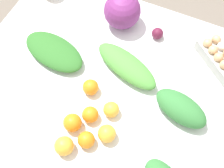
# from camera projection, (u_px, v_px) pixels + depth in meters

# --- Properties ---
(ground_plane) EXTENTS (8.00, 8.00, 0.00)m
(ground_plane) POSITION_uv_depth(u_px,v_px,m) (112.00, 141.00, 2.10)
(ground_plane) COLOR #70665B
(dining_table) EXTENTS (1.36, 1.10, 0.77)m
(dining_table) POSITION_uv_depth(u_px,v_px,m) (112.00, 95.00, 1.50)
(dining_table) COLOR silver
(dining_table) RESTS_ON ground_plane
(cabbage_purple) EXTENTS (0.18, 0.18, 0.18)m
(cabbage_purple) POSITION_uv_depth(u_px,v_px,m) (122.00, 11.00, 1.53)
(cabbage_purple) COLOR #7A2D75
(cabbage_purple) RESTS_ON dining_table
(egg_carton) EXTENTS (0.27, 0.25, 0.09)m
(egg_carton) POSITION_uv_depth(u_px,v_px,m) (221.00, 59.00, 1.45)
(egg_carton) COLOR #A8A8A3
(egg_carton) RESTS_ON dining_table
(greens_bunch_kale) EXTENTS (0.35, 0.23, 0.07)m
(greens_bunch_kale) POSITION_uv_depth(u_px,v_px,m) (54.00, 51.00, 1.48)
(greens_bunch_kale) COLOR #2D6B28
(greens_bunch_kale) RESTS_ON dining_table
(greens_bunch_chard) EXTENTS (0.27, 0.18, 0.10)m
(greens_bunch_chard) POSITION_uv_depth(u_px,v_px,m) (181.00, 108.00, 1.32)
(greens_bunch_chard) COLOR #337538
(greens_bunch_chard) RESTS_ON dining_table
(greens_bunch_dandelion) EXTENTS (0.36, 0.23, 0.08)m
(greens_bunch_dandelion) POSITION_uv_depth(u_px,v_px,m) (127.00, 66.00, 1.44)
(greens_bunch_dandelion) COLOR #4C933D
(greens_bunch_dandelion) RESTS_ON dining_table
(beet_root) EXTENTS (0.06, 0.06, 0.06)m
(beet_root) POSITION_uv_depth(u_px,v_px,m) (157.00, 33.00, 1.54)
(beet_root) COLOR #5B1933
(beet_root) RESTS_ON dining_table
(orange_0) EXTENTS (0.08, 0.08, 0.08)m
(orange_0) POSITION_uv_depth(u_px,v_px,m) (107.00, 134.00, 1.27)
(orange_0) COLOR #F9A833
(orange_0) RESTS_ON dining_table
(orange_1) EXTENTS (0.08, 0.08, 0.08)m
(orange_1) POSITION_uv_depth(u_px,v_px,m) (72.00, 123.00, 1.30)
(orange_1) COLOR orange
(orange_1) RESTS_ON dining_table
(orange_2) EXTENTS (0.07, 0.07, 0.07)m
(orange_2) POSITION_uv_depth(u_px,v_px,m) (90.00, 115.00, 1.32)
(orange_2) COLOR orange
(orange_2) RESTS_ON dining_table
(orange_3) EXTENTS (0.07, 0.07, 0.07)m
(orange_3) POSITION_uv_depth(u_px,v_px,m) (91.00, 87.00, 1.38)
(orange_3) COLOR orange
(orange_3) RESTS_ON dining_table
(orange_4) EXTENTS (0.08, 0.08, 0.08)m
(orange_4) POSITION_uv_depth(u_px,v_px,m) (64.00, 146.00, 1.25)
(orange_4) COLOR #F9A833
(orange_4) RESTS_ON dining_table
(orange_5) EXTENTS (0.07, 0.07, 0.07)m
(orange_5) POSITION_uv_depth(u_px,v_px,m) (111.00, 109.00, 1.33)
(orange_5) COLOR #F9A833
(orange_5) RESTS_ON dining_table
(orange_6) EXTENTS (0.07, 0.07, 0.07)m
(orange_6) POSITION_uv_depth(u_px,v_px,m) (86.00, 140.00, 1.26)
(orange_6) COLOR orange
(orange_6) RESTS_ON dining_table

